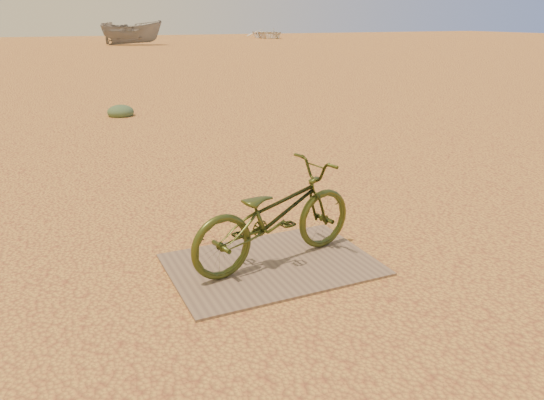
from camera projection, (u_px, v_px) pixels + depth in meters
name	position (u px, v px, depth m)	size (l,w,h in m)	color
ground	(254.00, 305.00, 3.82)	(120.00, 120.00, 0.00)	gold
plywood_board	(272.00, 265.00, 4.43)	(1.68, 1.16, 0.02)	#7A654E
bicycle	(275.00, 215.00, 4.34)	(0.55, 1.57, 0.83)	#3A4619
boat_mid_right	(132.00, 33.00, 38.82)	(1.69, 4.49, 1.74)	gray
boat_far_right	(268.00, 33.00, 51.39)	(3.23, 4.52, 0.94)	silver
kale_b	(121.00, 116.00, 11.13)	(0.55, 0.55, 0.30)	#58744F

